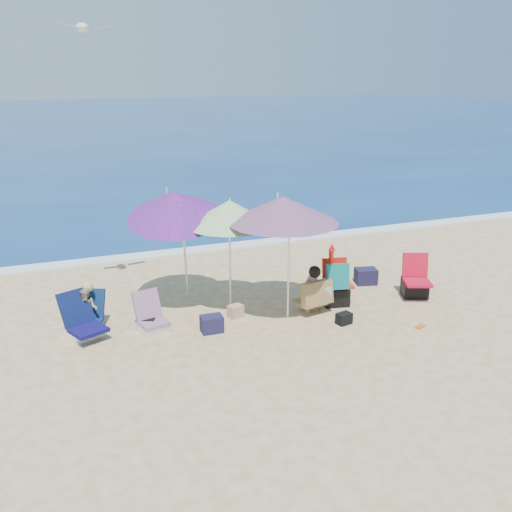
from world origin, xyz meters
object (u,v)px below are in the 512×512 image
object	(u,v)px
umbrella_blue	(175,205)
chair_rainbow	(152,321)
umbrella_striped	(230,213)
person_left	(88,309)
person_center	(314,290)
umbrella_turquoise	(283,209)
furled_umbrella	(331,271)
camp_chair_right	(336,289)
seagull	(83,28)
chair_navy	(83,325)
camp_chair_left	(415,284)

from	to	relation	value
umbrella_blue	chair_rainbow	distance (m)	2.09
umbrella_striped	person_left	world-z (taller)	umbrella_striped
person_left	person_center	bearing A→B (deg)	-11.10
umbrella_turquoise	umbrella_blue	bearing A→B (deg)	147.48
furled_umbrella	chair_rainbow	size ratio (longest dim) A/B	1.76
umbrella_striped	camp_chair_right	bearing A→B (deg)	-15.53
umbrella_turquoise	seagull	bearing A→B (deg)	151.71
umbrella_striped	umbrella_blue	xyz separation A→B (m)	(-0.88, 0.45, 0.12)
umbrella_turquoise	seagull	world-z (taller)	seagull
chair_navy	person_center	distance (m)	4.06
chair_navy	camp_chair_left	world-z (taller)	camp_chair_left
umbrella_blue	furled_umbrella	distance (m)	3.14
person_center	umbrella_blue	bearing A→B (deg)	151.84
furled_umbrella	person_left	xyz separation A→B (m)	(-4.39, 0.48, -0.27)
umbrella_turquoise	furled_umbrella	xyz separation A→B (m)	(1.06, 0.15, -1.32)
umbrella_blue	person_center	xyz separation A→B (m)	(2.21, -1.18, -1.52)
umbrella_striped	camp_chair_left	bearing A→B (deg)	-11.60
umbrella_striped	person_center	size ratio (longest dim) A/B	2.31
chair_navy	chair_rainbow	xyz separation A→B (m)	(1.12, -0.18, -0.03)
umbrella_turquoise	umbrella_striped	distance (m)	0.98
chair_navy	camp_chair_right	size ratio (longest dim) A/B	1.03
umbrella_striped	chair_rainbow	xyz separation A→B (m)	(-1.57, -0.40, -1.66)
umbrella_striped	umbrella_blue	distance (m)	0.99
umbrella_turquoise	camp_chair_left	distance (m)	3.27
camp_chair_left	seagull	xyz separation A→B (m)	(-5.71, 1.70, 4.64)
umbrella_striped	person_left	xyz separation A→B (m)	(-2.56, 0.03, -1.46)
umbrella_turquoise	umbrella_striped	xyz separation A→B (m)	(-0.77, 0.60, -0.13)
furled_umbrella	umbrella_turquoise	bearing A→B (deg)	-171.76
furled_umbrella	chair_navy	xyz separation A→B (m)	(-4.51, 0.23, -0.44)
camp_chair_left	seagull	distance (m)	7.55
chair_navy	person_center	xyz separation A→B (m)	(4.02, -0.51, 0.24)
umbrella_turquoise	camp_chair_left	bearing A→B (deg)	-2.65
umbrella_blue	person_left	world-z (taller)	umbrella_blue
chair_rainbow	camp_chair_left	distance (m)	5.13
chair_rainbow	seagull	size ratio (longest dim) A/B	0.70
camp_chair_right	chair_rainbow	bearing A→B (deg)	177.87
camp_chair_left	seagull	world-z (taller)	seagull
chair_rainbow	camp_chair_right	distance (m)	3.48
camp_chair_right	camp_chair_left	bearing A→B (deg)	-6.92
camp_chair_left	seagull	size ratio (longest dim) A/B	0.89
umbrella_turquoise	seagull	xyz separation A→B (m)	(-2.92, 1.57, 2.94)
umbrella_blue	camp_chair_right	xyz separation A→B (m)	(2.78, -0.98, -1.64)
umbrella_blue	chair_navy	xyz separation A→B (m)	(-1.81, -0.67, -1.76)
chair_navy	camp_chair_left	distance (m)	6.26
umbrella_turquoise	furled_umbrella	distance (m)	1.70
chair_navy	camp_chair_right	distance (m)	4.60
camp_chair_right	person_left	distance (m)	4.50
furled_umbrella	person_center	world-z (taller)	furled_umbrella
camp_chair_left	camp_chair_right	world-z (taller)	camp_chair_right
umbrella_turquoise	camp_chair_right	size ratio (longest dim) A/B	2.87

